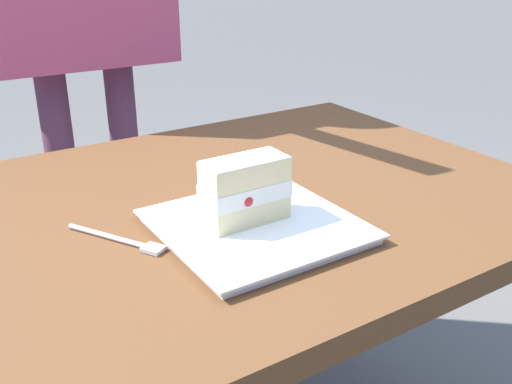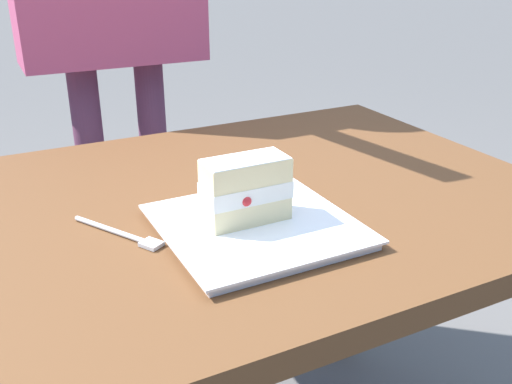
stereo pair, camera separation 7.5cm
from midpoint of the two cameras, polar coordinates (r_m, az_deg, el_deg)
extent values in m
cylinder|color=brown|center=(1.66, 4.98, -5.13)|extent=(0.07, 0.07, 0.70)
cube|color=brown|center=(0.99, -6.85, -2.05)|extent=(1.17, 0.79, 0.04)
cube|color=white|center=(0.88, -2.45, -3.58)|extent=(0.26, 0.26, 0.01)
cube|color=white|center=(0.87, -2.46, -3.11)|extent=(0.28, 0.28, 0.00)
cube|color=beige|center=(0.87, -3.42, -1.73)|extent=(0.13, 0.06, 0.03)
cube|color=white|center=(0.86, -3.47, 0.11)|extent=(0.13, 0.06, 0.03)
sphere|color=red|center=(0.87, -5.90, 0.67)|extent=(0.01, 0.01, 0.01)
sphere|color=red|center=(0.83, -3.42, -0.95)|extent=(0.02, 0.02, 0.02)
sphere|color=red|center=(0.90, -2.86, 1.17)|extent=(0.01, 0.01, 0.01)
cube|color=beige|center=(0.85, -3.52, 2.00)|extent=(0.13, 0.06, 0.03)
cube|color=white|center=(0.84, -3.55, 3.16)|extent=(0.12, 0.06, 0.00)
cylinder|color=silver|center=(0.90, -16.75, -4.17)|extent=(0.08, 0.13, 0.01)
cube|color=silver|center=(0.84, -12.51, -5.49)|extent=(0.04, 0.04, 0.01)
cylinder|color=#5D3049|center=(1.71, -18.92, -2.70)|extent=(0.08, 0.08, 0.85)
cylinder|color=#5D3049|center=(1.75, -13.34, -1.44)|extent=(0.08, 0.08, 0.85)
camera|label=1|loc=(0.04, -92.52, -1.09)|focal=41.03mm
camera|label=2|loc=(0.04, 87.48, 1.09)|focal=41.03mm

